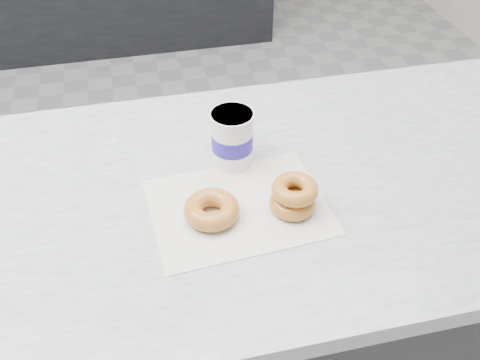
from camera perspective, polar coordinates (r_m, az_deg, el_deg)
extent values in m
plane|color=gray|center=(2.16, -15.44, -9.99)|extent=(5.00, 5.00, 0.00)
cube|color=#333335|center=(1.46, -18.06, -17.25)|extent=(3.00, 0.70, 0.86)
cube|color=silver|center=(1.12, -22.74, -4.78)|extent=(3.06, 0.76, 0.04)
cube|color=black|center=(3.77, -16.76, 17.86)|extent=(2.40, 0.70, 0.50)
cube|color=silver|center=(1.05, -0.14, -2.89)|extent=(0.36, 0.28, 0.00)
torus|color=gold|center=(1.02, -3.04, -3.18)|extent=(0.14, 0.14, 0.04)
torus|color=gold|center=(1.04, 5.60, -2.43)|extent=(0.09, 0.09, 0.03)
torus|color=gold|center=(1.02, 5.88, -1.00)|extent=(0.12, 0.12, 0.03)
cylinder|color=white|center=(1.12, -0.84, 4.46)|extent=(0.09, 0.09, 0.12)
cylinder|color=white|center=(1.09, -0.87, 6.95)|extent=(0.09, 0.09, 0.01)
cylinder|color=#291B97|center=(1.12, -0.83, 4.24)|extent=(0.09, 0.09, 0.04)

